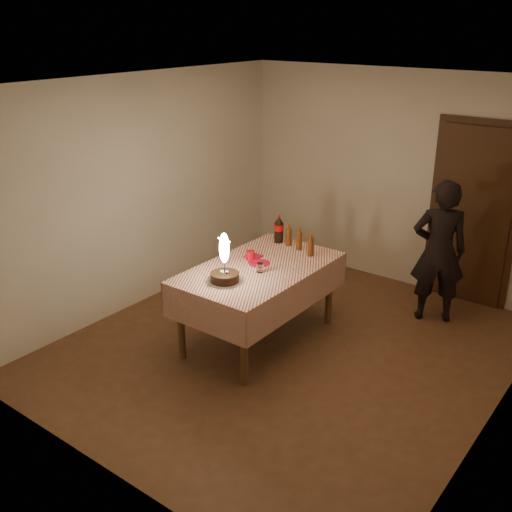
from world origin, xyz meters
name	(u,v)px	position (x,y,z in m)	size (l,w,h in m)	color
ground	(287,348)	(0.00, 0.00, 0.00)	(4.00, 4.50, 0.01)	brown
room_shell	(298,190)	(0.03, 0.08, 1.65)	(4.04, 4.54, 2.62)	beige
dining_table	(259,277)	(-0.34, -0.02, 0.71)	(1.02, 1.72, 0.82)	brown
birthday_cake	(225,270)	(-0.39, -0.49, 0.94)	(0.34, 0.34, 0.48)	white
red_plate	(259,263)	(-0.39, 0.05, 0.82)	(0.22, 0.22, 0.01)	red
red_cup	(251,255)	(-0.52, 0.08, 0.87)	(0.08, 0.08, 0.10)	red
clear_cup	(260,268)	(-0.26, -0.11, 0.86)	(0.07, 0.07, 0.09)	silver
napkin_stack	(253,256)	(-0.54, 0.15, 0.83)	(0.15, 0.15, 0.02)	red
cola_bottle	(279,229)	(-0.60, 0.68, 0.97)	(0.10, 0.10, 0.32)	black
amber_bottle_left	(289,235)	(-0.45, 0.67, 0.94)	(0.06, 0.06, 0.25)	#5D2F10
amber_bottle_right	(311,245)	(-0.10, 0.55, 0.94)	(0.06, 0.06, 0.25)	#5D2F10
amber_bottle_mid	(299,239)	(-0.29, 0.63, 0.94)	(0.06, 0.06, 0.25)	#5D2F10
photographer	(439,251)	(0.91, 1.53, 0.80)	(0.69, 0.61, 1.59)	black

